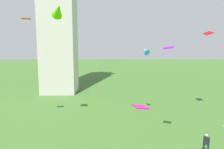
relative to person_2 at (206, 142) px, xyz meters
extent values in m
cylinder|color=#1E2333|center=(-0.12, 0.15, -0.57)|extent=(0.16, 0.16, 0.84)
cube|color=#1E2333|center=(0.00, 0.00, 0.18)|extent=(0.49, 0.52, 0.67)
sphere|color=#D8AD84|center=(0.00, 0.00, 0.64)|extent=(0.25, 0.25, 0.25)
cone|color=#32A5E7|center=(-3.75, 10.69, 7.39)|extent=(1.24, 1.51, 1.17)
cube|color=#B36121|center=(-17.55, 7.55, 11.08)|extent=(1.09, 0.82, 0.17)
cube|color=#B21A7E|center=(-6.44, -4.98, 4.69)|extent=(1.12, 1.01, 0.31)
cone|color=#5EDC06|center=(-13.94, 7.39, 11.92)|extent=(1.91, 2.32, 1.87)
cube|color=red|center=(4.86, 12.13, 9.65)|extent=(0.99, 1.39, 0.63)
cube|color=#8914D3|center=(-2.87, 2.55, 8.04)|extent=(1.11, 1.03, 0.34)
camera|label=1|loc=(-8.31, -18.17, 8.64)|focal=36.21mm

